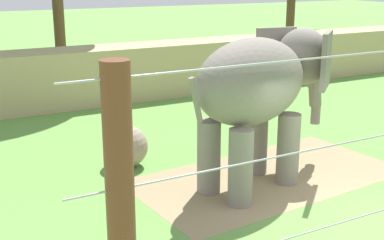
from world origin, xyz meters
name	(u,v)px	position (x,y,z in m)	size (l,w,h in m)	color
ground_plane	(356,218)	(0.00, 0.00, 0.00)	(120.00, 120.00, 0.00)	#609342
dirt_patch	(267,176)	(-0.20, 2.47, 0.00)	(6.01, 3.17, 0.01)	#937F5B
embankment_wall	(129,72)	(0.00, 11.14, 0.96)	(36.00, 1.80, 1.92)	tan
elephant	(262,86)	(-0.59, 2.29, 2.15)	(4.26, 2.38, 3.25)	gray
enrichment_ball	(127,146)	(-2.72, 4.60, 0.50)	(1.00, 1.00, 1.00)	gray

